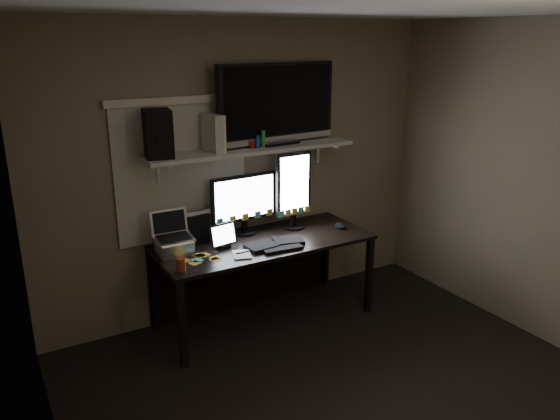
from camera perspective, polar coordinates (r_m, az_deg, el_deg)
floor at (r=3.86m, az=9.15°, el=-20.10°), size 3.60×3.60×0.00m
ceiling at (r=3.06m, az=11.56°, el=20.18°), size 3.60×3.60×0.00m
back_wall at (r=4.71m, az=-3.90°, el=4.14°), size 3.60×0.00×3.60m
left_wall at (r=2.57m, az=-22.80°, el=-9.07°), size 0.00×3.60×3.60m
window_blinds at (r=4.48m, az=-10.17°, el=3.85°), size 1.10×0.02×1.10m
desk at (r=4.71m, az=-2.37°, el=-4.76°), size 1.80×0.75×0.73m
wall_shelf at (r=4.51m, az=-2.97°, el=6.35°), size 1.80×0.35×0.03m
monitor_landscape at (r=4.63m, az=-3.78°, el=0.65°), size 0.61×0.09×0.53m
monitor_portrait at (r=4.74m, az=1.41°, el=2.08°), size 0.35×0.09×0.69m
keyboard at (r=4.43m, az=-0.53°, el=-3.53°), size 0.51×0.24×0.03m
mouse at (r=4.85m, az=6.31°, el=-1.66°), size 0.09×0.13×0.04m
notepad at (r=4.25m, az=-3.99°, el=-4.68°), size 0.19×0.22×0.01m
tablet at (r=4.37m, az=-5.98°, el=-2.70°), size 0.25×0.14×0.21m
file_sorter at (r=4.50m, az=-8.64°, el=-1.84°), size 0.21×0.12×0.26m
laptop at (r=4.28m, az=-11.05°, el=-2.53°), size 0.30×0.24×0.33m
cup at (r=4.02m, az=-10.31°, el=-5.62°), size 0.08×0.08×0.10m
sticky_notes at (r=4.23m, az=-8.09°, el=-4.96°), size 0.36×0.28×0.00m
tv at (r=4.62m, az=-0.30°, el=11.04°), size 1.13×0.30×0.67m
game_console at (r=4.35m, az=-6.99°, el=7.98°), size 0.12×0.25×0.29m
speaker at (r=4.19m, az=-12.62°, el=7.78°), size 0.23×0.27×0.36m
bottles at (r=4.48m, az=-2.33°, el=7.36°), size 0.21×0.05×0.13m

